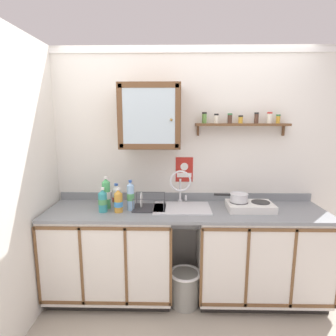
{
  "coord_description": "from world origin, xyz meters",
  "views": [
    {
      "loc": [
        -0.12,
        -2.16,
        1.78
      ],
      "look_at": [
        -0.17,
        0.51,
        1.29
      ],
      "focal_mm": 29.67,
      "sensor_mm": 36.0,
      "label": 1
    }
  ],
  "objects": [
    {
      "name": "bottle_opaque_white_1",
      "position": [
        -0.68,
        0.46,
        1.01
      ],
      "size": [
        0.09,
        0.09,
        0.23
      ],
      "color": "white",
      "rests_on": "countertop"
    },
    {
      "name": "back_wall",
      "position": [
        0.0,
        0.72,
        1.24
      ],
      "size": [
        3.28,
        0.07,
        2.47
      ],
      "color": "silver",
      "rests_on": "ground"
    },
    {
      "name": "hot_plate_stove",
      "position": [
        0.61,
        0.38,
        0.95
      ],
      "size": [
        0.43,
        0.28,
        0.07
      ],
      "color": "silver",
      "rests_on": "countertop"
    },
    {
      "name": "wall_cabinet",
      "position": [
        -0.34,
        0.53,
        1.79
      ],
      "size": [
        0.58,
        0.34,
        0.61
      ],
      "color": "brown"
    },
    {
      "name": "dish_rack",
      "position": [
        -0.36,
        0.4,
        0.94
      ],
      "size": [
        0.31,
        0.26,
        0.16
      ],
      "color": "#333338",
      "rests_on": "countertop"
    },
    {
      "name": "countertop",
      "position": [
        0.0,
        0.38,
        0.9
      ],
      "size": [
        2.64,
        0.65,
        0.03
      ],
      "primitive_type": "cube",
      "color": "gray",
      "rests_on": "lower_cabinet_run"
    },
    {
      "name": "floor",
      "position": [
        0.0,
        0.0,
        0.0
      ],
      "size": [
        5.68,
        5.68,
        0.0
      ],
      "primitive_type": "plane",
      "color": "#9E9384",
      "rests_on": "ground"
    },
    {
      "name": "saucepan",
      "position": [
        0.5,
        0.4,
        1.03
      ],
      "size": [
        0.32,
        0.17,
        0.08
      ],
      "color": "silver",
      "rests_on": "hot_plate_stove"
    },
    {
      "name": "trash_bin",
      "position": [
        -0.01,
        0.24,
        0.18
      ],
      "size": [
        0.3,
        0.3,
        0.34
      ],
      "color": "gray",
      "rests_on": "ground"
    },
    {
      "name": "lower_cabinet_run",
      "position": [
        -0.73,
        0.38,
        0.45
      ],
      "size": [
        1.21,
        0.63,
        0.88
      ],
      "color": "black",
      "rests_on": "ground"
    },
    {
      "name": "bottle_juice_amber_0",
      "position": [
        -0.63,
        0.29,
        1.01
      ],
      "size": [
        0.08,
        0.08,
        0.23
      ],
      "color": "gold",
      "rests_on": "countertop"
    },
    {
      "name": "bottle_water_blue_2",
      "position": [
        -0.52,
        0.35,
        1.05
      ],
      "size": [
        0.07,
        0.07,
        0.29
      ],
      "color": "#8CB7E0",
      "rests_on": "countertop"
    },
    {
      "name": "backsplash",
      "position": [
        0.0,
        0.68,
        0.95
      ],
      "size": [
        2.64,
        0.02,
        0.08
      ],
      "primitive_type": "cube",
      "color": "gray",
      "rests_on": "countertop"
    },
    {
      "name": "sink",
      "position": [
        -0.04,
        0.42,
        0.9
      ],
      "size": [
        0.54,
        0.42,
        0.5
      ],
      "color": "silver",
      "rests_on": "countertop"
    },
    {
      "name": "lower_cabinet_run_right",
      "position": [
        0.72,
        0.38,
        0.45
      ],
      "size": [
        1.22,
        0.63,
        0.88
      ],
      "color": "black",
      "rests_on": "ground"
    },
    {
      "name": "spice_shelf",
      "position": [
        0.55,
        0.62,
        1.72
      ],
      "size": [
        0.92,
        0.14,
        0.23
      ],
      "color": "brown"
    },
    {
      "name": "bottle_soda_green_3",
      "position": [
        -0.76,
        0.4,
        1.06
      ],
      "size": [
        0.08,
        0.08,
        0.31
      ],
      "color": "#4CB266",
      "rests_on": "countertop"
    },
    {
      "name": "bottle_detergent_teal_4",
      "position": [
        -0.77,
        0.3,
        1.02
      ],
      "size": [
        0.08,
        0.08,
        0.23
      ],
      "color": "teal",
      "rests_on": "countertop"
    },
    {
      "name": "warning_sign",
      "position": [
        -0.01,
        0.69,
        1.24
      ],
      "size": [
        0.18,
        0.01,
        0.26
      ],
      "color": "#B2261E"
    },
    {
      "name": "side_wall_left",
      "position": [
        -1.37,
        -0.25,
        1.23
      ],
      "size": [
        0.05,
        3.49,
        2.47
      ],
      "primitive_type": "cube",
      "color": "silver",
      "rests_on": "ground"
    }
  ]
}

